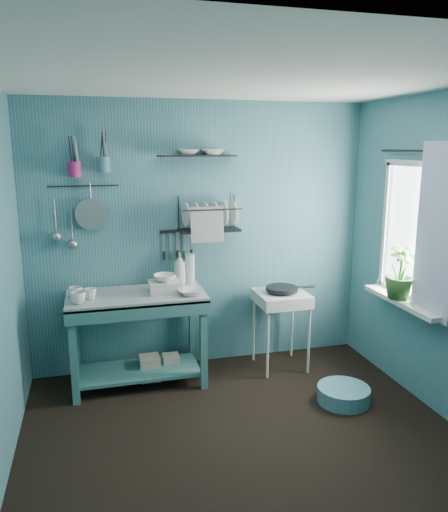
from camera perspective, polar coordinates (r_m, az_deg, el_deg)
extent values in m
plane|color=black|center=(3.81, 2.73, -20.75)|extent=(3.20, 3.20, 0.00)
plane|color=silver|center=(3.22, 3.22, 19.79)|extent=(3.20, 3.20, 0.00)
plane|color=#3A6D76|center=(4.72, -2.62, 2.20)|extent=(3.20, 0.00, 3.20)
plane|color=#3A6D76|center=(2.01, 16.48, -12.73)|extent=(3.20, 0.00, 3.20)
cube|color=#35706B|center=(4.54, -9.80, -9.34)|extent=(1.21, 0.65, 0.84)
imported|color=silver|center=(4.22, -16.35, -4.62)|extent=(0.12, 0.12, 0.10)
imported|color=silver|center=(4.32, -14.99, -4.19)|extent=(0.14, 0.14, 0.09)
imported|color=silver|center=(4.38, -16.57, -4.03)|extent=(0.17, 0.17, 0.10)
cube|color=beige|center=(4.39, -6.75, -3.51)|extent=(0.28, 0.22, 0.10)
imported|color=silver|center=(4.37, -6.77, -2.50)|extent=(0.20, 0.19, 0.06)
imported|color=beige|center=(4.60, -5.08, -1.46)|extent=(0.12, 0.12, 0.30)
cylinder|color=silver|center=(4.64, -3.90, -1.44)|extent=(0.09, 0.09, 0.28)
imported|color=silver|center=(4.31, -3.85, -4.10)|extent=(0.22, 0.22, 0.05)
cube|color=silver|center=(4.84, 6.49, -8.39)|extent=(0.54, 0.54, 0.74)
cylinder|color=black|center=(4.71, 6.62, -3.73)|extent=(0.30, 0.30, 0.03)
cube|color=black|center=(4.63, -5.39, 2.84)|extent=(0.32, 0.04, 0.03)
cube|color=black|center=(4.57, -1.68, 4.86)|extent=(0.56, 0.28, 0.32)
cube|color=black|center=(4.53, -3.08, 11.37)|extent=(0.71, 0.25, 0.01)
imported|color=silver|center=(4.52, -4.16, 12.54)|extent=(0.23, 0.23, 0.05)
imported|color=silver|center=(4.57, -1.26, 11.81)|extent=(0.24, 0.24, 0.05)
cylinder|color=#A01D60|center=(4.46, -16.73, 9.48)|extent=(0.11, 0.11, 0.13)
cylinder|color=#3A6B7A|center=(4.46, -13.59, 10.14)|extent=(0.11, 0.11, 0.13)
cylinder|color=gray|center=(4.52, -14.90, 4.67)|extent=(0.28, 0.03, 0.28)
cylinder|color=gray|center=(4.55, -18.75, 4.30)|extent=(0.01, 0.01, 0.30)
cylinder|color=gray|center=(4.55, -17.04, 3.47)|extent=(0.01, 0.01, 0.30)
cylinder|color=black|center=(4.52, -15.77, 7.71)|extent=(0.60, 0.01, 0.01)
plane|color=white|center=(4.39, 21.23, 2.57)|extent=(0.00, 1.10, 1.10)
cube|color=silver|center=(4.47, 19.75, -4.93)|extent=(0.16, 0.95, 0.04)
plane|color=white|center=(4.10, 22.99, 2.51)|extent=(0.00, 1.35, 1.35)
cylinder|color=black|center=(4.30, 21.42, 11.11)|extent=(0.02, 1.05, 0.02)
imported|color=#316628|center=(4.42, 19.54, -1.79)|extent=(0.32, 0.32, 0.45)
cube|color=tan|center=(4.71, -8.48, -12.52)|extent=(0.18, 0.18, 0.22)
cube|color=tan|center=(4.76, -6.07, -12.29)|extent=(0.15, 0.15, 0.20)
cylinder|color=teal|center=(4.42, 13.49, -15.13)|extent=(0.44, 0.44, 0.13)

